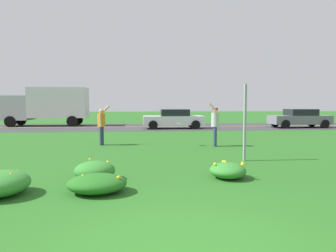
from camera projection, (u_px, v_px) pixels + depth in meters
name	position (u px, v px, depth m)	size (l,w,h in m)	color
ground_plane	(152.00, 144.00, 14.31)	(120.00, 120.00, 0.00)	#26601E
highway_strip	(147.00, 127.00, 24.87)	(120.00, 8.23, 0.01)	#38383A
highway_center_stripe	(147.00, 127.00, 24.87)	(120.00, 0.16, 0.00)	yellow
daylily_clump_mid_left	(228.00, 170.00, 7.72)	(0.90, 0.97, 0.42)	#337F2D
daylily_clump_front_right	(0.00, 183.00, 6.24)	(1.17, 1.24, 0.50)	#337F2D
daylily_clump_mid_center	(95.00, 171.00, 7.50)	(0.98, 0.94, 0.49)	#337F2D
daylily_clump_mid_right	(97.00, 183.00, 6.44)	(1.24, 1.03, 0.40)	#23661E
sign_post_near_path	(245.00, 123.00, 9.99)	(0.07, 0.10, 2.50)	#93969B
person_thrower_orange_shirt	(102.00, 123.00, 13.84)	(0.53, 0.52, 1.79)	orange
person_catcher_red_cap_gray_shirt	(215.00, 123.00, 13.43)	(0.50, 0.51, 1.90)	#B2B2B7
frisbee_pale_blue	(180.00, 123.00, 13.52)	(0.27, 0.27, 0.06)	#ADD6E5
car_gray_leftmost	(300.00, 118.00, 24.05)	(4.50, 2.00, 1.45)	slate
car_white_center_left	(174.00, 119.00, 23.15)	(4.50, 2.00, 1.45)	silver
box_truck_silver	(48.00, 104.00, 25.84)	(6.70, 2.46, 3.20)	#B7BABF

